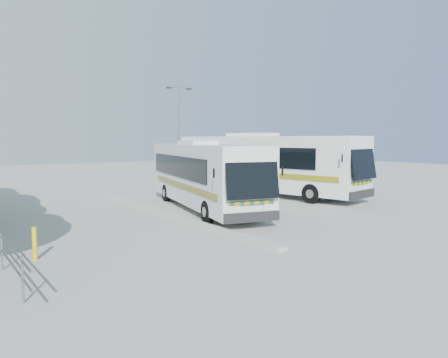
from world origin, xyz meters
TOP-DOWN VIEW (x-y plane):
  - ground at (0.00, 0.00)m, footprint 100.00×100.00m
  - kerb_divider at (-2.30, 2.00)m, footprint 0.40×16.00m
  - coach_main at (0.25, 2.88)m, footprint 5.06×12.23m
  - coach_adjacent at (6.61, 5.45)m, footprint 5.34×13.89m
  - lamppost at (2.00, 8.54)m, footprint 1.72×0.27m
  - bollard at (-9.05, -2.51)m, footprint 0.17×0.17m

SIDE VIEW (x-z plane):
  - ground at x=0.00m, z-range 0.00..0.00m
  - kerb_divider at x=-2.30m, z-range 0.00..0.15m
  - bollard at x=-9.05m, z-range 0.00..1.00m
  - coach_main at x=0.25m, z-range 0.16..3.49m
  - coach_adjacent at x=6.61m, z-range 0.18..3.96m
  - lamppost at x=2.00m, z-range 0.37..7.41m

